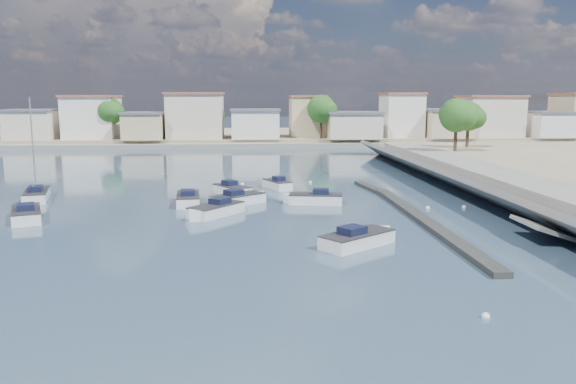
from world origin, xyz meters
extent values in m
plane|color=#273A4E|center=(0.00, 40.00, 0.00)|extent=(400.00, 400.00, 0.00)
cube|color=slate|center=(18.50, 13.00, 0.90)|extent=(5.00, 90.00, 1.80)
cube|color=slate|center=(14.15, 13.00, 0.90)|extent=(4.17, 90.00, 2.86)
cube|color=slate|center=(14.00, 4.00, 0.40)|extent=(5.31, 3.50, 1.94)
cube|color=black|center=(7.00, 10.00, 0.17)|extent=(1.00, 26.00, 0.35)
cube|color=black|center=(6.50, 24.00, 0.15)|extent=(2.00, 8.05, 0.30)
cube|color=gray|center=(0.00, 92.00, 0.70)|extent=(160.00, 40.00, 1.40)
cube|color=slate|center=(0.00, 71.00, 0.40)|extent=(160.00, 2.50, 0.80)
cube|color=beige|center=(-44.00, 76.00, 3.90)|extent=(8.00, 8.00, 5.00)
cube|color=#595960|center=(-44.00, 76.00, 6.58)|extent=(8.48, 8.48, 0.35)
cube|color=white|center=(-34.00, 78.00, 5.15)|extent=(9.00, 9.00, 7.50)
cube|color=#99513D|center=(-34.00, 78.00, 9.08)|extent=(9.54, 9.54, 0.35)
cube|color=#CCB78C|center=(-24.00, 75.00, 3.65)|extent=(7.00, 8.00, 4.50)
cube|color=#595960|center=(-24.00, 75.00, 6.08)|extent=(7.42, 8.48, 0.35)
cube|color=beige|center=(-15.00, 77.00, 5.40)|extent=(10.00, 9.00, 8.00)
cube|color=#99513D|center=(-15.00, 77.00, 9.58)|extent=(10.60, 9.54, 0.35)
cube|color=white|center=(-4.00, 76.00, 3.90)|extent=(8.50, 8.50, 5.00)
cube|color=#595960|center=(-4.00, 76.00, 6.58)|extent=(9.01, 9.01, 0.35)
cube|color=#CCB78C|center=(6.00, 79.00, 5.15)|extent=(6.50, 7.50, 7.50)
cube|color=#99513D|center=(6.00, 79.00, 9.08)|extent=(6.89, 7.95, 0.35)
cube|color=beige|center=(14.00, 75.00, 3.65)|extent=(9.50, 9.00, 4.50)
cube|color=#595960|center=(14.00, 75.00, 6.08)|extent=(10.07, 9.54, 0.35)
cube|color=white|center=(24.00, 78.00, 5.40)|extent=(7.00, 8.00, 8.00)
cube|color=#99513D|center=(24.00, 78.00, 9.58)|extent=(7.42, 8.48, 0.35)
cube|color=#CCB78C|center=(32.00, 76.00, 3.90)|extent=(8.00, 9.00, 5.00)
cube|color=#595960|center=(32.00, 76.00, 6.58)|extent=(8.48, 9.54, 0.35)
cube|color=beige|center=(41.00, 77.00, 5.15)|extent=(10.50, 8.50, 7.50)
cube|color=#99513D|center=(41.00, 77.00, 9.08)|extent=(11.13, 9.01, 0.35)
cube|color=white|center=(52.00, 75.00, 3.65)|extent=(7.50, 7.50, 4.50)
cube|color=#595960|center=(52.00, 75.00, 6.08)|extent=(7.95, 7.95, 0.35)
cylinder|color=#38281E|center=(-30.00, 75.00, 3.09)|extent=(0.44, 0.44, 3.38)
sphere|color=#24531B|center=(-30.00, 75.00, 6.43)|extent=(4.80, 4.80, 4.80)
sphere|color=#24531B|center=(-29.10, 74.40, 6.20)|extent=(3.60, 3.60, 3.60)
sphere|color=#24531B|center=(-30.75, 75.45, 6.58)|extent=(3.30, 3.30, 3.30)
cylinder|color=#38281E|center=(-12.00, 78.00, 2.86)|extent=(0.44, 0.44, 2.93)
sphere|color=#24531B|center=(-12.00, 78.00, 5.75)|extent=(4.16, 4.16, 4.16)
sphere|color=#24531B|center=(-11.22, 77.48, 5.56)|extent=(3.12, 3.12, 3.12)
sphere|color=#24531B|center=(-12.65, 78.39, 5.88)|extent=(2.86, 2.86, 2.86)
cylinder|color=#38281E|center=(8.00, 74.00, 3.20)|extent=(0.44, 0.44, 3.60)
sphere|color=#24531B|center=(8.00, 74.00, 6.76)|extent=(5.12, 5.12, 5.12)
sphere|color=#24531B|center=(8.96, 73.36, 6.52)|extent=(3.84, 3.84, 3.84)
sphere|color=#24531B|center=(7.20, 74.48, 6.92)|extent=(3.52, 3.52, 3.52)
cylinder|color=#38281E|center=(24.00, 77.00, 2.97)|extent=(0.44, 0.44, 3.15)
sphere|color=#24531B|center=(24.00, 77.00, 6.09)|extent=(4.48, 4.48, 4.48)
sphere|color=#24531B|center=(24.84, 76.44, 5.88)|extent=(3.36, 3.36, 3.36)
sphere|color=#24531B|center=(23.30, 77.42, 6.23)|extent=(3.08, 3.08, 3.08)
cylinder|color=#38281E|center=(40.00, 76.00, 2.75)|extent=(0.44, 0.44, 2.70)
sphere|color=#24531B|center=(40.00, 76.00, 5.42)|extent=(3.84, 3.84, 3.84)
sphere|color=#24531B|center=(40.72, 75.52, 5.24)|extent=(2.88, 2.88, 2.88)
sphere|color=#24531B|center=(39.40, 76.36, 5.54)|extent=(2.64, 2.64, 2.64)
cylinder|color=#38281E|center=(22.00, 44.00, 3.38)|extent=(0.44, 0.44, 3.15)
sphere|color=#24531B|center=(22.00, 44.00, 6.49)|extent=(4.48, 4.48, 4.48)
sphere|color=#24531B|center=(22.84, 43.44, 6.28)|extent=(3.36, 3.36, 3.36)
sphere|color=#24531B|center=(21.30, 44.42, 6.63)|extent=(3.08, 3.08, 3.08)
cylinder|color=#38281E|center=(26.00, 50.00, 3.26)|extent=(0.44, 0.44, 2.93)
sphere|color=#24531B|center=(26.00, 50.00, 6.15)|extent=(4.16, 4.16, 4.16)
sphere|color=#24531B|center=(26.78, 49.48, 5.96)|extent=(3.12, 3.12, 3.12)
sphere|color=#24531B|center=(25.35, 50.39, 6.29)|extent=(2.86, 2.86, 2.86)
cube|color=white|center=(-21.48, 12.58, 0.30)|extent=(3.48, 5.20, 1.00)
cube|color=white|center=(-22.22, 14.52, 0.30)|extent=(1.77, 1.77, 1.00)
cube|color=#262628|center=(-21.48, 12.58, 0.80)|extent=(3.52, 5.21, 0.08)
cube|color=black|center=(-21.31, 12.13, 1.04)|extent=(1.61, 1.77, 0.48)
cube|color=white|center=(-6.24, 17.63, 0.30)|extent=(4.70, 4.29, 1.00)
cube|color=white|center=(-4.73, 18.85, 0.30)|extent=(1.43, 1.43, 1.00)
cube|color=#262628|center=(-6.24, 17.63, 0.80)|extent=(4.72, 4.32, 0.08)
cube|color=black|center=(-6.60, 17.35, 1.04)|extent=(1.78, 1.75, 0.48)
cube|color=white|center=(0.21, 17.35, 0.30)|extent=(4.62, 2.37, 1.00)
cube|color=white|center=(-1.66, 17.66, 0.30)|extent=(1.65, 1.65, 1.00)
cube|color=#262628|center=(0.21, 17.35, 0.80)|extent=(4.63, 2.41, 0.08)
cube|color=black|center=(0.65, 17.28, 1.04)|extent=(1.47, 1.24, 0.48)
cube|color=white|center=(-7.83, 13.25, 0.30)|extent=(4.30, 4.73, 1.00)
cube|color=white|center=(-9.04, 11.73, 0.30)|extent=(1.46, 1.46, 1.00)
cube|color=#262628|center=(-7.83, 13.25, 0.80)|extent=(4.32, 4.75, 0.08)
cube|color=black|center=(-7.55, 13.61, 1.04)|extent=(1.76, 1.79, 0.48)
cube|color=white|center=(-10.41, 17.96, 0.30)|extent=(2.24, 4.74, 1.00)
cube|color=white|center=(-10.59, 19.92, 0.30)|extent=(1.81, 1.81, 1.00)
cube|color=#262628|center=(-10.41, 17.96, 0.80)|extent=(2.28, 4.74, 0.08)
cube|color=black|center=(-10.36, 17.50, 1.04)|extent=(1.25, 1.48, 0.48)
cube|color=white|center=(-2.59, 25.40, 0.30)|extent=(2.87, 4.00, 1.00)
cube|color=white|center=(-3.24, 26.85, 0.30)|extent=(1.36, 1.36, 1.00)
cube|color=#262628|center=(-2.59, 25.40, 0.80)|extent=(2.90, 4.01, 0.08)
cube|color=black|center=(-2.44, 25.06, 1.04)|extent=(1.30, 1.39, 0.48)
cube|color=white|center=(-6.87, 22.37, 0.30)|extent=(3.77, 4.51, 1.00)
cube|color=white|center=(-5.83, 20.81, 0.30)|extent=(1.36, 1.36, 1.00)
cube|color=#262628|center=(-6.87, 22.37, 0.80)|extent=(3.80, 4.53, 0.08)
cube|color=black|center=(-7.11, 22.73, 1.04)|extent=(1.57, 1.64, 0.48)
cube|color=white|center=(1.07, 3.67, 0.30)|extent=(4.99, 4.45, 1.00)
cube|color=white|center=(2.72, 4.94, 0.30)|extent=(1.50, 1.50, 1.00)
cube|color=#262628|center=(1.07, 3.67, 0.80)|extent=(5.01, 4.48, 0.08)
cube|color=black|center=(0.69, 3.38, 1.04)|extent=(1.87, 1.81, 0.48)
cube|color=white|center=(-23.78, 20.99, 0.30)|extent=(3.15, 5.76, 1.00)
cube|color=white|center=(-24.39, 23.32, 0.30)|extent=(1.77, 1.77, 1.00)
cube|color=#262628|center=(-23.78, 20.99, 0.80)|extent=(3.18, 5.77, 0.08)
cube|color=black|center=(-23.64, 20.46, 1.04)|extent=(1.51, 1.87, 0.48)
cylinder|color=silver|center=(-23.78, 20.99, 4.80)|extent=(0.12, 0.12, 8.00)
cylinder|color=silver|center=(-23.48, 19.83, 1.50)|extent=(0.68, 2.34, 0.08)
sphere|color=white|center=(3.94, 6.83, 0.05)|extent=(0.35, 0.35, 0.35)
sphere|color=white|center=(8.90, 14.58, 0.05)|extent=(0.35, 0.35, 0.35)
sphere|color=white|center=(4.09, -7.66, 0.05)|extent=(0.35, 0.35, 0.35)
sphere|color=white|center=(11.93, 14.72, 0.05)|extent=(0.35, 0.35, 0.35)
sphere|color=white|center=(-6.00, 28.20, 0.05)|extent=(0.35, 0.35, 0.35)
sphere|color=white|center=(1.04, 28.96, 0.05)|extent=(0.35, 0.35, 0.35)
camera|label=1|loc=(-5.36, -28.46, 8.74)|focal=35.00mm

